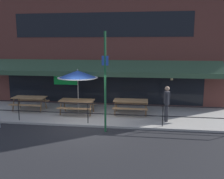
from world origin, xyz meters
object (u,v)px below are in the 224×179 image
picnic_table_centre (77,103)px  pedestrian_walking (167,102)px  patio_umbrella_centre (78,75)px  picnic_table_left (29,100)px  picnic_table_right (131,103)px  street_sign_pole (105,82)px

picnic_table_centre → pedestrian_walking: 4.66m
patio_umbrella_centre → pedestrian_walking: (4.61, -0.91, -1.12)m
picnic_table_left → picnic_table_right: bearing=-0.2°
picnic_table_left → street_sign_pole: bearing=-28.6°
picnic_table_left → patio_umbrella_centre: patio_umbrella_centre is taller
street_sign_pole → picnic_table_centre: bearing=130.4°
picnic_table_left → picnic_table_centre: same height
patio_umbrella_centre → pedestrian_walking: bearing=-11.1°
picnic_table_right → patio_umbrella_centre: bearing=-178.7°
picnic_table_left → patio_umbrella_centre: 3.20m
patio_umbrella_centre → street_sign_pole: 3.13m
picnic_table_centre → pedestrian_walking: (4.61, -0.63, 0.35)m
picnic_table_right → picnic_table_left: bearing=179.8°
picnic_table_right → patio_umbrella_centre: (-2.83, -0.07, 1.47)m
picnic_table_centre → patio_umbrella_centre: (-0.00, 0.28, 1.47)m
street_sign_pole → picnic_table_right: bearing=69.8°
pedestrian_walking → street_sign_pole: (-2.72, -1.59, 1.15)m
picnic_table_left → street_sign_pole: size_ratio=0.42×
pedestrian_walking → picnic_table_centre: bearing=172.2°
picnic_table_right → street_sign_pole: bearing=-110.2°
picnic_table_right → pedestrian_walking: size_ratio=1.05×
street_sign_pole → patio_umbrella_centre: bearing=127.1°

